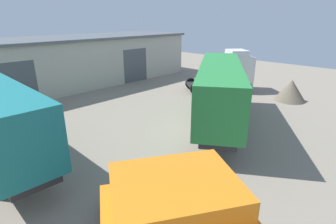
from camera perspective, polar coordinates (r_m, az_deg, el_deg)
name	(u,v)px	position (r m, az deg, el deg)	size (l,w,h in m)	color
ground_plane	(205,133)	(16.69, 7.97, -4.52)	(60.00, 60.00, 0.00)	gray
warehouse_building	(66,62)	(29.58, -21.27, 10.14)	(28.30, 8.04, 4.97)	#B7B2A3
tractor_unit_white	(232,72)	(26.55, 13.84, 8.53)	(6.32, 5.77, 3.94)	silver
container_trailer_green	(219,88)	(17.14, 11.14, 5.22)	(10.87, 8.28, 4.09)	#28843D
gravel_pile	(291,90)	(25.02, 25.17, 4.30)	(2.59, 2.59, 1.83)	#665B4C
traffic_cone	(160,174)	(12.01, -1.80, -13.42)	(0.40, 0.40, 0.55)	black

